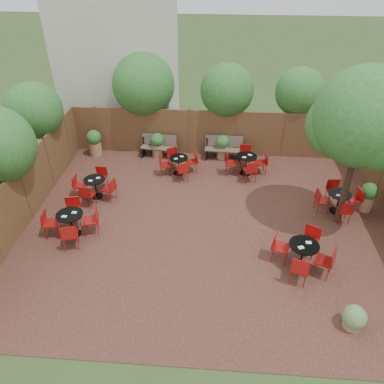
{
  "coord_description": "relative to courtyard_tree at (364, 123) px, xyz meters",
  "views": [
    {
      "loc": [
        0.2,
        -9.72,
        8.01
      ],
      "look_at": [
        -0.57,
        0.5,
        1.0
      ],
      "focal_mm": 35.42,
      "sensor_mm": 36.0,
      "label": 1
    }
  ],
  "objects": [
    {
      "name": "ground",
      "position": [
        -4.3,
        -0.54,
        -3.6
      ],
      "size": [
        80.0,
        80.0,
        0.0
      ],
      "primitive_type": "plane",
      "color": "#354F23",
      "rests_on": "ground"
    },
    {
      "name": "courtyard_paving",
      "position": [
        -4.3,
        -0.54,
        -3.59
      ],
      "size": [
        12.0,
        10.0,
        0.02
      ],
      "primitive_type": "cube",
      "color": "#351C15",
      "rests_on": "ground"
    },
    {
      "name": "fence_back",
      "position": [
        -4.3,
        4.46,
        -2.6
      ],
      "size": [
        12.0,
        0.08,
        2.0
      ],
      "primitive_type": "cube",
      "color": "brown",
      "rests_on": "ground"
    },
    {
      "name": "fence_left",
      "position": [
        -10.3,
        -0.54,
        -2.6
      ],
      "size": [
        0.08,
        10.0,
        2.0
      ],
      "primitive_type": "cube",
      "color": "brown",
      "rests_on": "ground"
    },
    {
      "name": "neighbour_building",
      "position": [
        -8.8,
        7.46,
        0.4
      ],
      "size": [
        5.0,
        4.0,
        8.0
      ],
      "primitive_type": "cube",
      "color": "beige",
      "rests_on": "ground"
    },
    {
      "name": "overhang_foliage",
      "position": [
        -7.28,
        1.85,
        -0.89
      ],
      "size": [
        15.56,
        10.84,
        2.66
      ],
      "color": "#25611F",
      "rests_on": "ground"
    },
    {
      "name": "courtyard_tree",
      "position": [
        0.0,
        0.0,
        0.0
      ],
      "size": [
        2.98,
        2.92,
        5.19
      ],
      "rotation": [
        0.0,
        0.0,
        0.15
      ],
      "color": "black",
      "rests_on": "courtyard_paving"
    },
    {
      "name": "park_bench_left",
      "position": [
        -6.6,
        4.09,
        -3.1
      ],
      "size": [
        1.56,
        0.64,
        0.94
      ],
      "rotation": [
        0.0,
        0.0,
        -0.1
      ],
      "color": "brown",
      "rests_on": "courtyard_paving"
    },
    {
      "name": "park_bench_right",
      "position": [
        -3.83,
        4.09,
        -3.08
      ],
      "size": [
        1.62,
        0.62,
        0.98
      ],
      "rotation": [
        0.0,
        0.0,
        -0.07
      ],
      "color": "brown",
      "rests_on": "courtyard_paving"
    },
    {
      "name": "bistro_tables",
      "position": [
        -4.46,
        0.4,
        -3.13
      ],
      "size": [
        10.34,
        6.75,
        0.96
      ],
      "color": "black",
      "rests_on": "courtyard_paving"
    },
    {
      "name": "planters",
      "position": [
        -5.05,
        3.29,
        -3.0
      ],
      "size": [
        11.09,
        3.91,
        1.15
      ],
      "color": "#976B4B",
      "rests_on": "courtyard_paving"
    }
  ]
}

